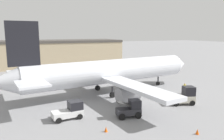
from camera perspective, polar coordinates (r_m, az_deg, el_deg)
The scene contains 9 objects.
ground_plane at distance 37.45m, azimuth 0.00°, elevation -5.92°, with size 400.00×400.00×0.00m, color gray.
terminal_building at distance 70.24m, azimuth -22.69°, elevation 3.92°, with size 60.41×14.02×7.81m.
airplane at distance 36.19m, azimuth -1.24°, elevation -0.55°, with size 36.65×31.52×11.62m.
ground_crew_worker at distance 38.57m, azimuth 18.42°, elevation -4.50°, with size 0.39×0.39×1.78m.
baggage_tug at distance 32.94m, azimuth 18.34°, elevation -6.54°, with size 3.72×2.71×2.57m.
belt_loader_truck at distance 26.84m, azimuth 4.74°, elevation -10.11°, with size 3.10×2.16×2.11m.
pushback_tug at distance 26.87m, azimuth -10.92°, elevation -10.38°, with size 3.69×2.20×2.03m.
safety_cone_near at distance 24.37m, azimuth 21.41°, elevation -14.75°, with size 0.36×0.36×0.55m.
safety_cone_far at distance 23.30m, azimuth -1.58°, elevation -15.21°, with size 0.36×0.36×0.55m.
Camera 1 is at (-14.76, -32.91, 10.10)m, focal length 35.00 mm.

